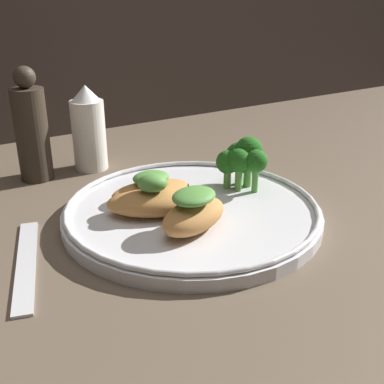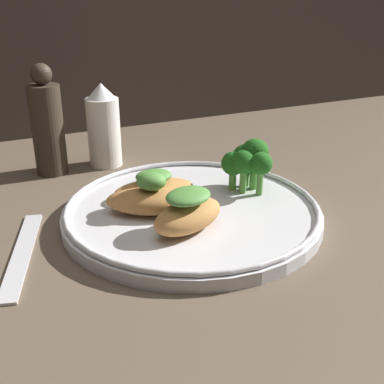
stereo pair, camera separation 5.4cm
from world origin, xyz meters
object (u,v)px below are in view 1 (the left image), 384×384
Objects in this scene: plate at (192,211)px; pepper_grinder at (32,130)px; sauce_bottle at (89,130)px; broccoli_bunch at (242,158)px.

plate is 1.91× the size of pepper_grinder.
plate is at bearing -79.91° from sauce_bottle.
pepper_grinder is at bearing 135.77° from broccoli_bunch.
pepper_grinder reaches higher than broccoli_bunch.
sauce_bottle is 0.79× the size of pepper_grinder.
plate is 22.91cm from sauce_bottle.
pepper_grinder is (-7.91, 0.00, 1.12)cm from sauce_bottle.
plate is 2.42× the size of sauce_bottle.
pepper_grinder is (-20.41, 19.87, 1.78)cm from broccoli_bunch.
plate is 25.72cm from pepper_grinder.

